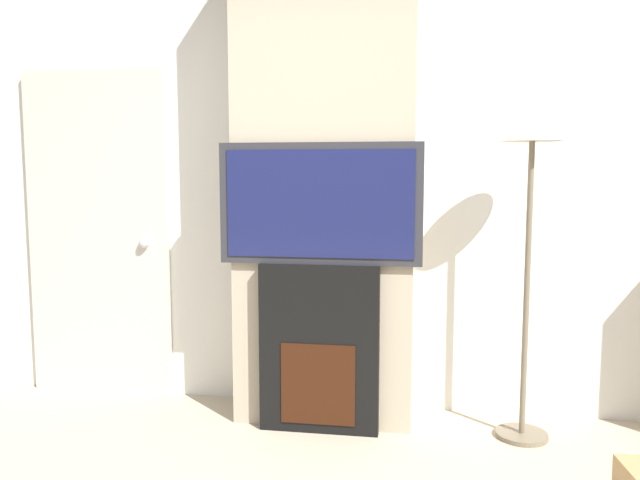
# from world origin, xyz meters

# --- Properties ---
(wall_back) EXTENTS (6.00, 0.06, 2.70)m
(wall_back) POSITION_xyz_m (0.00, 2.03, 1.35)
(wall_back) COLOR silver
(wall_back) RESTS_ON ground_plane
(chimney_breast) EXTENTS (0.97, 0.38, 2.70)m
(chimney_breast) POSITION_xyz_m (0.00, 1.81, 1.35)
(chimney_breast) COLOR tan
(chimney_breast) RESTS_ON ground_plane
(fireplace) EXTENTS (0.64, 0.15, 0.90)m
(fireplace) POSITION_xyz_m (0.00, 1.62, 0.45)
(fireplace) COLOR black
(fireplace) RESTS_ON ground_plane
(television) EXTENTS (1.07, 0.07, 0.64)m
(television) POSITION_xyz_m (0.00, 1.62, 1.22)
(television) COLOR #2D2D33
(television) RESTS_ON fireplace
(floor_lamp) EXTENTS (0.29, 0.29, 1.64)m
(floor_lamp) POSITION_xyz_m (1.06, 1.68, 1.25)
(floor_lamp) COLOR #726651
(floor_lamp) RESTS_ON ground_plane
(entry_door) EXTENTS (0.91, 0.09, 2.00)m
(entry_door) POSITION_xyz_m (-1.45, 1.97, 1.00)
(entry_door) COLOR beige
(entry_door) RESTS_ON ground_plane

